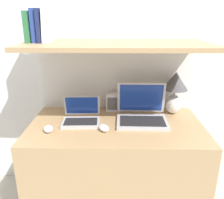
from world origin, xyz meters
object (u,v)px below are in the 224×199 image
object	(u,v)px
computer_mouse	(104,128)
book_green	(30,27)
router_box	(114,102)
book_white	(48,26)
laptop_small	(82,117)
second_mouse	(49,129)
book_navy	(42,26)
laptop_large	(142,114)
table_lamp	(175,88)
book_blue	(36,26)

from	to	relation	value
computer_mouse	book_green	xyz separation A→B (m)	(-0.47, 0.16, 0.63)
router_box	book_white	bearing A→B (deg)	-156.05
computer_mouse	book_white	world-z (taller)	book_white
laptop_small	computer_mouse	xyz separation A→B (m)	(0.17, -0.13, -0.02)
second_mouse	book_navy	distance (m)	0.66
laptop_large	book_green	world-z (taller)	book_green
computer_mouse	book_white	size ratio (longest dim) A/B	0.58
laptop_large	computer_mouse	xyz separation A→B (m)	(-0.26, -0.16, -0.04)
router_box	table_lamp	bearing A→B (deg)	-5.93
table_lamp	router_box	xyz separation A→B (m)	(-0.46, 0.05, -0.13)
table_lamp	router_box	world-z (taller)	table_lamp
book_blue	laptop_large	bearing A→B (deg)	-0.10
book_white	computer_mouse	bearing A→B (deg)	-24.65
laptop_large	laptop_small	world-z (taller)	laptop_large
laptop_large	book_white	world-z (taller)	book_white
table_lamp	book_blue	size ratio (longest dim) A/B	1.57
computer_mouse	book_blue	world-z (taller)	book_blue
book_blue	book_white	bearing A→B (deg)	0.00
book_green	book_blue	bearing A→B (deg)	0.00
computer_mouse	book_navy	distance (m)	0.77
computer_mouse	laptop_small	bearing A→B (deg)	141.96
table_lamp	computer_mouse	bearing A→B (deg)	-149.81
table_lamp	book_green	xyz separation A→B (m)	(-0.99, -0.14, 0.45)
computer_mouse	router_box	bearing A→B (deg)	80.60
book_blue	book_white	distance (m)	0.08
router_box	book_navy	size ratio (longest dim) A/B	0.69
book_green	book_navy	size ratio (longest dim) A/B	0.93
second_mouse	book_white	bearing A→B (deg)	89.66
table_lamp	book_navy	size ratio (longest dim) A/B	1.58
second_mouse	book_green	bearing A→B (deg)	121.43
laptop_large	router_box	bearing A→B (deg)	137.94
laptop_large	computer_mouse	size ratio (longest dim) A/B	2.93
second_mouse	router_box	size ratio (longest dim) A/B	0.75
book_white	book_navy	bearing A→B (deg)	-180.00
router_box	book_white	world-z (taller)	book_white
table_lamp	laptop_small	xyz separation A→B (m)	(-0.68, -0.17, -0.16)
laptop_small	computer_mouse	bearing A→B (deg)	-38.04
computer_mouse	table_lamp	bearing A→B (deg)	30.19
book_white	laptop_large	bearing A→B (deg)	-0.11
table_lamp	computer_mouse	size ratio (longest dim) A/B	2.67
book_green	book_navy	xyz separation A→B (m)	(0.07, 0.00, 0.01)
book_white	laptop_small	bearing A→B (deg)	-10.33
book_white	table_lamp	bearing A→B (deg)	8.89
table_lamp	second_mouse	bearing A→B (deg)	-159.80
router_box	laptop_small	bearing A→B (deg)	-135.37
book_navy	book_white	world-z (taller)	book_white
laptop_small	book_navy	bearing A→B (deg)	171.42
laptop_small	table_lamp	bearing A→B (deg)	14.15
table_lamp	book_blue	bearing A→B (deg)	-171.81
laptop_large	second_mouse	size ratio (longest dim) A/B	3.38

